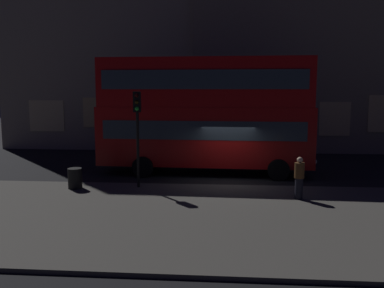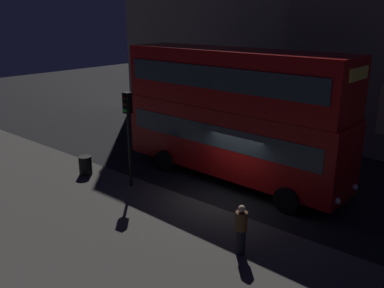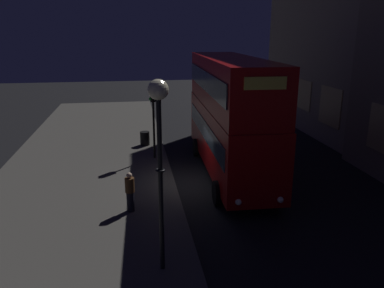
# 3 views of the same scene
# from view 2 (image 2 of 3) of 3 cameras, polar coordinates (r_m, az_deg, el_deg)

# --- Properties ---
(ground_plane) EXTENTS (80.00, 80.00, 0.00)m
(ground_plane) POSITION_cam_2_polar(r_m,az_deg,el_deg) (16.47, 4.52, -7.97)
(ground_plane) COLOR black
(sidewalk_slab) EXTENTS (44.00, 8.69, 0.12)m
(sidewalk_slab) POSITION_cam_2_polar(r_m,az_deg,el_deg) (13.08, -9.19, -15.15)
(sidewalk_slab) COLOR #4C4944
(sidewalk_slab) RESTS_ON ground
(double_decker_bus) EXTENTS (10.71, 3.08, 5.75)m
(double_decker_bus) POSITION_cam_2_polar(r_m,az_deg,el_deg) (17.66, 5.59, 4.75)
(double_decker_bus) COLOR #9E0C0C
(double_decker_bus) RESTS_ON ground
(traffic_light_near_kerb) EXTENTS (0.35, 0.38, 4.03)m
(traffic_light_near_kerb) POSITION_cam_2_polar(r_m,az_deg,el_deg) (16.78, -8.96, 3.33)
(traffic_light_near_kerb) COLOR black
(traffic_light_near_kerb) RESTS_ON sidewalk_slab
(pedestrian) EXTENTS (0.37, 0.37, 1.61)m
(pedestrian) POSITION_cam_2_polar(r_m,az_deg,el_deg) (12.60, 6.87, -11.75)
(pedestrian) COLOR black
(pedestrian) RESTS_ON sidewalk_slab
(litter_bin) EXTENTS (0.58, 0.58, 0.85)m
(litter_bin) POSITION_cam_2_polar(r_m,az_deg,el_deg) (19.23, -14.69, -2.91)
(litter_bin) COLOR black
(litter_bin) RESTS_ON sidewalk_slab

